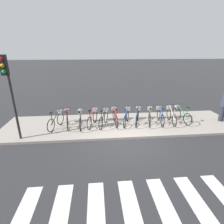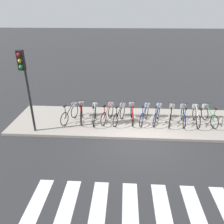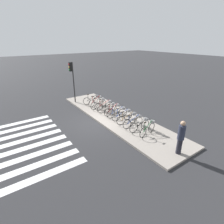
% 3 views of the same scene
% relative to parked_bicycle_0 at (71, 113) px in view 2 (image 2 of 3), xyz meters
% --- Properties ---
extents(ground_plane, '(120.00, 120.00, 0.00)m').
position_rel_parked_bicycle_0_xyz_m(ground_plane, '(3.27, -1.42, -0.54)').
color(ground_plane, '#2D2D30').
extents(sidewalk, '(12.15, 3.07, 0.12)m').
position_rel_parked_bicycle_0_xyz_m(sidewalk, '(3.27, 0.12, -0.48)').
color(sidewalk, '#9E9389').
rests_on(sidewalk, ground_plane).
extents(parked_bicycle_0, '(0.64, 1.46, 0.95)m').
position_rel_parked_bicycle_0_xyz_m(parked_bicycle_0, '(0.00, 0.00, 0.00)').
color(parked_bicycle_0, black).
rests_on(parked_bicycle_0, sidewalk).
extents(parked_bicycle_1, '(0.46, 1.53, 0.95)m').
position_rel_parked_bicycle_0_xyz_m(parked_bicycle_1, '(0.50, 0.09, 0.00)').
color(parked_bicycle_1, black).
rests_on(parked_bicycle_1, sidewalk).
extents(parked_bicycle_2, '(0.46, 1.54, 0.95)m').
position_rel_parked_bicycle_0_xyz_m(parked_bicycle_2, '(1.17, -0.03, 0.00)').
color(parked_bicycle_2, black).
rests_on(parked_bicycle_2, sidewalk).
extents(parked_bicycle_3, '(0.62, 1.47, 0.95)m').
position_rel_parked_bicycle_0_xyz_m(parked_bicycle_3, '(1.80, 0.12, 0.00)').
color(parked_bicycle_3, black).
rests_on(parked_bicycle_3, sidewalk).
extents(parked_bicycle_4, '(0.64, 1.46, 0.95)m').
position_rel_parked_bicycle_0_xyz_m(parked_bicycle_4, '(2.38, 0.04, 0.00)').
color(parked_bicycle_4, black).
rests_on(parked_bicycle_4, sidewalk).
extents(parked_bicycle_5, '(0.46, 1.54, 0.95)m').
position_rel_parked_bicycle_0_xyz_m(parked_bicycle_5, '(2.96, 0.15, 0.00)').
color(parked_bicycle_5, black).
rests_on(parked_bicycle_5, sidewalk).
extents(parked_bicycle_6, '(0.65, 1.46, 0.95)m').
position_rel_parked_bicycle_0_xyz_m(parked_bicycle_6, '(3.58, 0.11, 0.00)').
color(parked_bicycle_6, black).
rests_on(parked_bicycle_6, sidewalk).
extents(parked_bicycle_7, '(0.62, 1.47, 0.95)m').
position_rel_parked_bicycle_0_xyz_m(parked_bicycle_7, '(4.16, 0.13, 0.00)').
color(parked_bicycle_7, black).
rests_on(parked_bicycle_7, sidewalk).
extents(parked_bicycle_8, '(0.55, 1.50, 0.95)m').
position_rel_parked_bicycle_0_xyz_m(parked_bicycle_8, '(4.81, 0.07, 0.00)').
color(parked_bicycle_8, black).
rests_on(parked_bicycle_8, sidewalk).
extents(parked_bicycle_9, '(0.46, 1.53, 0.95)m').
position_rel_parked_bicycle_0_xyz_m(parked_bicycle_9, '(5.39, 0.07, 0.00)').
color(parked_bicycle_9, black).
rests_on(parked_bicycle_9, sidewalk).
extents(parked_bicycle_10, '(0.46, 1.54, 0.95)m').
position_rel_parked_bicycle_0_xyz_m(parked_bicycle_10, '(5.99, 0.09, 0.00)').
color(parked_bicycle_10, black).
rests_on(parked_bicycle_10, sidewalk).
extents(parked_bicycle_11, '(0.46, 1.52, 0.95)m').
position_rel_parked_bicycle_0_xyz_m(parked_bicycle_11, '(6.59, 0.15, 0.00)').
color(parked_bicycle_11, black).
rests_on(parked_bicycle_11, sidewalk).
extents(traffic_light, '(0.24, 0.40, 3.57)m').
position_rel_parked_bicycle_0_xyz_m(traffic_light, '(-1.40, -1.18, 2.14)').
color(traffic_light, '#2D2D2D').
rests_on(traffic_light, sidewalk).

